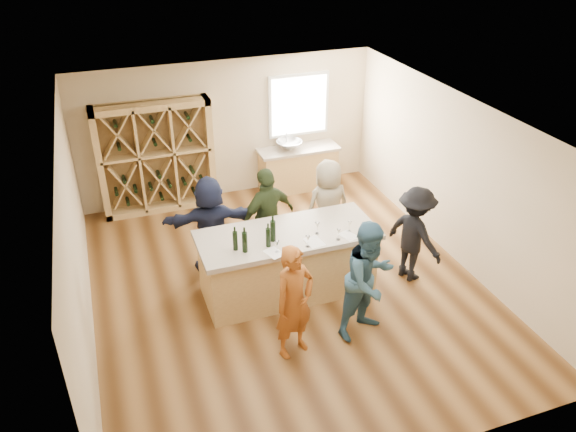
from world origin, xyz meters
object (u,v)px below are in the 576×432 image
object	(u,v)px
wine_bottle_a	(235,241)
wine_bottle_e	(273,231)
person_far_mid	(268,218)
wine_bottle_d	(268,237)
person_near_left	(294,302)
person_near_right	(369,280)
wine_bottle_b	(245,242)
person_server	(414,234)
person_far_right	(328,206)
wine_rack	(156,158)
person_far_left	(211,224)
tasting_counter_base	(288,265)
sink	(289,145)

from	to	relation	value
wine_bottle_a	wine_bottle_e	bearing A→B (deg)	4.62
person_far_mid	wine_bottle_d	bearing A→B (deg)	53.52
person_near_left	person_near_right	xyz separation A→B (m)	(1.12, 0.05, 0.05)
wine_bottle_b	person_server	distance (m)	2.81
wine_bottle_e	person_near_left	size ratio (longest dim) A/B	0.20
person_near_left	person_far_right	size ratio (longest dim) A/B	1.00
wine_rack	person_far_left	distance (m)	2.45
tasting_counter_base	sink	bearing A→B (deg)	69.82
sink	wine_bottle_d	world-z (taller)	wine_bottle_d
person_near_left	person_far_right	xyz separation A→B (m)	(1.45, 2.27, -0.00)
sink	person_far_left	distance (m)	3.19
wine_rack	wine_bottle_b	world-z (taller)	wine_rack
wine_bottle_b	person_near_left	world-z (taller)	person_near_left
wine_bottle_e	person_server	size ratio (longest dim) A/B	0.20
tasting_counter_base	person_near_right	distance (m)	1.51
person_far_right	wine_bottle_a	bearing A→B (deg)	26.29
person_near_left	person_server	world-z (taller)	person_near_left
wine_bottle_b	person_far_left	bearing A→B (deg)	99.18
wine_bottle_d	person_server	size ratio (longest dim) A/B	0.18
wine_bottle_a	person_far_left	bearing A→B (deg)	94.70
wine_bottle_e	sink	bearing A→B (deg)	66.64
person_near_right	person_server	world-z (taller)	person_near_right
person_near_right	person_far_left	distance (m)	2.86
wine_rack	person_far_right	size ratio (longest dim) A/B	1.31
wine_bottle_d	wine_rack	bearing A→B (deg)	106.33
wine_bottle_d	person_far_mid	distance (m)	1.21
tasting_counter_base	wine_bottle_b	world-z (taller)	wine_bottle_b
person_near_left	person_near_right	size ratio (longest dim) A/B	0.94
wine_bottle_e	person_server	world-z (taller)	person_server
person_near_right	wine_bottle_b	bearing A→B (deg)	127.33
wine_bottle_a	wine_bottle_d	distance (m)	0.47
wine_bottle_a	person_near_right	world-z (taller)	person_near_right
wine_bottle_a	person_far_mid	world-z (taller)	person_far_mid
person_near_right	person_server	size ratio (longest dim) A/B	1.10
wine_bottle_b	tasting_counter_base	bearing A→B (deg)	20.35
person_near_right	person_server	distance (m)	1.60
person_far_left	wine_rack	bearing A→B (deg)	-71.87
wine_bottle_d	person_far_mid	world-z (taller)	person_far_mid
wine_bottle_d	person_far_left	xyz separation A→B (m)	(-0.57, 1.30, -0.39)
tasting_counter_base	wine_bottle_e	distance (m)	0.80
wine_bottle_a	wine_bottle_d	size ratio (longest dim) A/B	1.00
wine_bottle_d	wine_bottle_e	distance (m)	0.16
person_far_mid	person_near_left	bearing A→B (deg)	62.05
sink	wine_bottle_a	bearing A→B (deg)	-120.52
person_far_right	wine_bottle_d	bearing A→B (deg)	35.38
wine_bottle_d	person_far_right	world-z (taller)	person_far_right
person_near_right	wine_bottle_e	bearing A→B (deg)	112.98
wine_bottle_e	person_near_right	xyz separation A→B (m)	(1.02, -1.12, -0.36)
person_near_left	person_near_right	world-z (taller)	person_near_right
wine_rack	person_server	size ratio (longest dim) A/B	1.36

